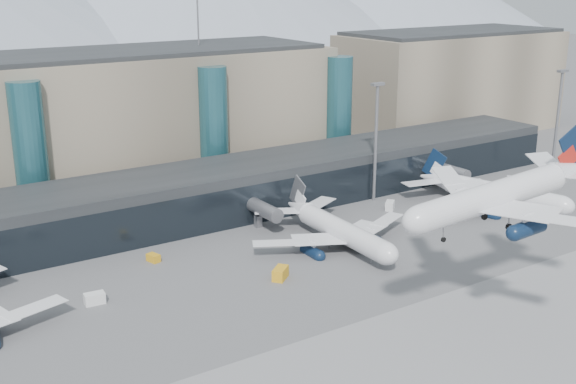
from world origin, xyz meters
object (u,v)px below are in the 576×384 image
object	(u,v)px
veh_c	(368,245)
veh_e	(488,197)
lightmast_mid	(376,135)
jet_parked_right	(486,185)
lightmast_right	(558,117)
jet_parked_mid	(332,221)
veh_a	(95,298)
veh_d	(390,205)
hero_jet	(510,185)
veh_h	(280,273)
veh_g	(340,229)
veh_b	(153,258)

from	to	relation	value
veh_c	veh_e	world-z (taller)	veh_c
lightmast_mid	jet_parked_right	world-z (taller)	lightmast_mid
lightmast_right	jet_parked_mid	world-z (taller)	lightmast_right
veh_a	veh_d	xyz separation A→B (m)	(66.65, 9.66, 0.03)
lightmast_right	veh_c	world-z (taller)	lightmast_right
hero_jet	veh_e	xyz separation A→B (m)	(42.13, 39.36, -19.33)
veh_h	lightmast_mid	bearing A→B (deg)	-7.74
jet_parked_mid	jet_parked_right	world-z (taller)	jet_parked_right
hero_jet	veh_g	distance (m)	45.51
lightmast_mid	veh_a	size ratio (longest dim) A/B	8.51
veh_c	veh_e	xyz separation A→B (m)	(40.43, 8.24, -0.19)
lightmast_right	veh_b	world-z (taller)	lightmast_right
jet_parked_mid	veh_g	xyz separation A→B (m)	(4.50, 3.35, -3.48)
veh_d	lightmast_right	bearing A→B (deg)	-42.47
veh_d	veh_g	bearing A→B (deg)	156.31
jet_parked_mid	veh_c	size ratio (longest dim) A/B	9.97
hero_jet	veh_e	distance (m)	60.81
lightmast_mid	veh_c	distance (m)	32.75
veh_e	veh_b	bearing A→B (deg)	-169.79
veh_e	jet_parked_mid	bearing A→B (deg)	-161.55
veh_d	veh_h	size ratio (longest dim) A/B	0.89
veh_d	veh_h	xyz separation A→B (m)	(-38.48, -17.32, 0.08)
lightmast_right	jet_parked_right	distance (m)	34.67
lightmast_right	hero_jet	xyz separation A→B (m)	(-71.67, -45.31, 5.69)
veh_c	veh_g	bearing A→B (deg)	78.50
jet_parked_mid	hero_jet	bearing A→B (deg)	-175.67
jet_parked_mid	veh_h	size ratio (longest dim) A/B	9.98
veh_d	lightmast_mid	bearing A→B (deg)	37.61
lightmast_mid	veh_g	distance (m)	26.05
veh_a	jet_parked_mid	bearing A→B (deg)	6.88
jet_parked_right	veh_e	size ratio (longest dim) A/B	13.20
lightmast_right	veh_d	bearing A→B (deg)	178.72
veh_a	veh_c	distance (m)	48.37
veh_d	veh_c	bearing A→B (deg)	178.30
veh_c	veh_h	world-z (taller)	veh_c
veh_h	veh_g	bearing A→B (deg)	-9.82
veh_c	veh_h	bearing A→B (deg)	-177.24
hero_jet	veh_a	bearing A→B (deg)	146.96
veh_g	jet_parked_mid	bearing A→B (deg)	-92.45
lightmast_right	hero_jet	world-z (taller)	hero_jet
veh_a	jet_parked_right	bearing A→B (deg)	6.33
jet_parked_mid	veh_h	distance (m)	19.20
veh_b	jet_parked_right	bearing A→B (deg)	-112.93
veh_c	veh_e	size ratio (longest dim) A/B	1.26
jet_parked_right	veh_d	world-z (taller)	jet_parked_right
jet_parked_right	veh_c	size ratio (longest dim) A/B	10.45
veh_g	lightmast_mid	bearing A→B (deg)	84.47
hero_jet	veh_g	size ratio (longest dim) A/B	13.33
veh_a	veh_h	distance (m)	29.19
hero_jet	veh_g	xyz separation A→B (m)	(3.20, 41.06, -19.37)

